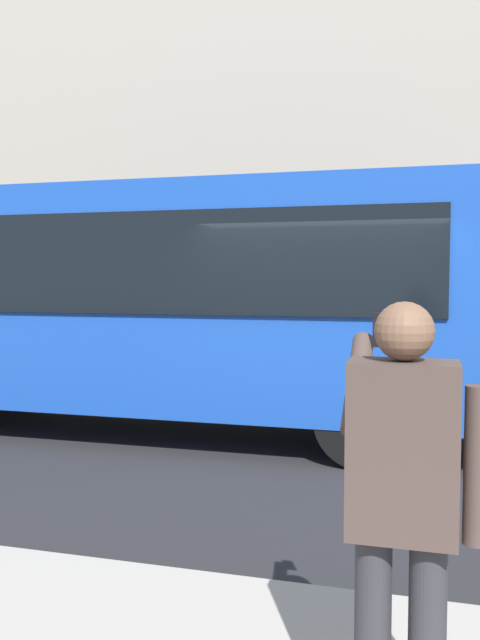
{
  "coord_description": "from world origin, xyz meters",
  "views": [
    {
      "loc": [
        -1.03,
        7.24,
        1.93
      ],
      "look_at": [
        1.18,
        -0.69,
        1.42
      ],
      "focal_mm": 37.28,
      "sensor_mm": 36.0,
      "label": 1
    }
  ],
  "objects": [
    {
      "name": "ground_plane",
      "position": [
        0.0,
        0.0,
        0.0
      ],
      "size": [
        60.0,
        60.0,
        0.0
      ],
      "primitive_type": "plane",
      "color": "#232326"
    },
    {
      "name": "pedestrian_photographer",
      "position": [
        -0.96,
        4.74,
        1.14
      ],
      "size": [
        0.53,
        0.52,
        1.7
      ],
      "color": "#2D2D33",
      "rests_on": "sidewalk_curb"
    },
    {
      "name": "building_facade_far",
      "position": [
        -0.02,
        -6.8,
        5.99
      ],
      "size": [
        28.0,
        1.55,
        12.0
      ],
      "color": "#A89E8E",
      "rests_on": "ground_plane"
    },
    {
      "name": "red_bus",
      "position": [
        2.57,
        -0.61,
        1.68
      ],
      "size": [
        9.05,
        2.54,
        3.08
      ],
      "color": "#1947AD",
      "rests_on": "ground_plane"
    }
  ]
}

